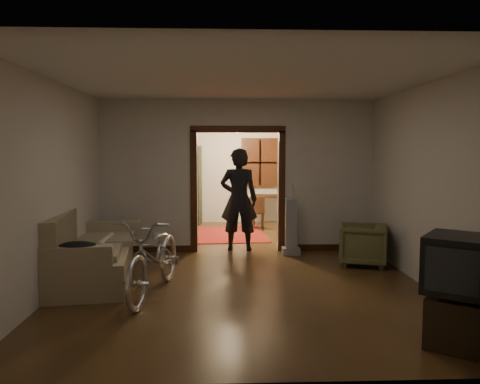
{
  "coord_description": "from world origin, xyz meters",
  "views": [
    {
      "loc": [
        -0.3,
        -7.88,
        1.89
      ],
      "look_at": [
        0.0,
        -0.3,
        1.2
      ],
      "focal_mm": 35.0,
      "sensor_mm": 36.0,
      "label": 1
    }
  ],
  "objects": [
    {
      "name": "far_window",
      "position": [
        0.7,
        4.21,
        1.55
      ],
      "size": [
        0.98,
        0.06,
        1.28
      ],
      "primitive_type": "cube",
      "color": "black",
      "rests_on": "wall_back"
    },
    {
      "name": "bicycle",
      "position": [
        -1.17,
        -1.87,
        0.52
      ],
      "size": [
        1.0,
        2.06,
        1.04
      ],
      "primitive_type": "imported",
      "rotation": [
        0.0,
        0.0,
        -0.17
      ],
      "color": "silver",
      "rests_on": "floor"
    },
    {
      "name": "tv_stand",
      "position": [
        1.94,
        -3.62,
        0.25
      ],
      "size": [
        0.72,
        0.73,
        0.49
      ],
      "primitive_type": "cube",
      "rotation": [
        0.0,
        0.0,
        0.93
      ],
      "color": "black",
      "rests_on": "floor"
    },
    {
      "name": "desk_chair",
      "position": [
        0.53,
        3.1,
        0.4
      ],
      "size": [
        0.37,
        0.37,
        0.8
      ],
      "primitive_type": "cube",
      "rotation": [
        0.0,
        0.0,
        0.05
      ],
      "color": "black",
      "rests_on": "floor"
    },
    {
      "name": "wall_right",
      "position": [
        2.5,
        0.0,
        1.4
      ],
      "size": [
        0.02,
        8.5,
        2.8
      ],
      "primitive_type": "cube",
      "color": "beige",
      "rests_on": "floor"
    },
    {
      "name": "locker",
      "position": [
        -1.34,
        3.9,
        0.99
      ],
      "size": [
        1.07,
        0.7,
        1.98
      ],
      "primitive_type": "cube",
      "rotation": [
        0.0,
        0.0,
        -0.16
      ],
      "color": "#232D1B",
      "rests_on": "floor"
    },
    {
      "name": "door_casing",
      "position": [
        0.0,
        0.75,
        1.1
      ],
      "size": [
        1.74,
        0.2,
        2.32
      ],
      "primitive_type": "cube",
      "color": "#35190C",
      "rests_on": "floor"
    },
    {
      "name": "ceiling",
      "position": [
        0.0,
        0.0,
        2.8
      ],
      "size": [
        5.0,
        8.5,
        0.01
      ],
      "primitive_type": "cube",
      "color": "white",
      "rests_on": "floor"
    },
    {
      "name": "armchair",
      "position": [
        2.01,
        -0.41,
        0.34
      ],
      "size": [
        0.93,
        0.91,
        0.67
      ],
      "primitive_type": "imported",
      "rotation": [
        0.0,
        0.0,
        -1.88
      ],
      "color": "brown",
      "rests_on": "floor"
    },
    {
      "name": "partition_wall",
      "position": [
        0.0,
        0.75,
        1.4
      ],
      "size": [
        5.0,
        0.14,
        2.8
      ],
      "primitive_type": "cube",
      "color": "beige",
      "rests_on": "floor"
    },
    {
      "name": "sofa",
      "position": [
        -2.15,
        -1.16,
        0.51
      ],
      "size": [
        1.28,
        2.32,
        1.01
      ],
      "primitive_type": "cube",
      "rotation": [
        0.0,
        0.0,
        0.13
      ],
      "color": "#7B7152",
      "rests_on": "floor"
    },
    {
      "name": "vacuum",
      "position": [
        0.95,
        0.4,
        0.51
      ],
      "size": [
        0.37,
        0.32,
        1.02
      ],
      "primitive_type": "cube",
      "rotation": [
        0.0,
        0.0,
        -0.27
      ],
      "color": "gray",
      "rests_on": "floor"
    },
    {
      "name": "person",
      "position": [
        0.02,
        0.8,
        0.96
      ],
      "size": [
        0.75,
        0.54,
        1.92
      ],
      "primitive_type": "imported",
      "rotation": [
        0.0,
        0.0,
        3.02
      ],
      "color": "black",
      "rests_on": "floor"
    },
    {
      "name": "desk",
      "position": [
        0.95,
        3.85,
        0.36
      ],
      "size": [
        1.02,
        0.62,
        0.73
      ],
      "primitive_type": "cube",
      "rotation": [
        0.0,
        0.0,
        0.07
      ],
      "color": "black",
      "rests_on": "floor"
    },
    {
      "name": "wall_back",
      "position": [
        0.0,
        4.25,
        1.4
      ],
      "size": [
        5.0,
        0.02,
        2.8
      ],
      "primitive_type": "cube",
      "color": "beige",
      "rests_on": "floor"
    },
    {
      "name": "oriental_rug",
      "position": [
        -0.14,
        2.41,
        0.01
      ],
      "size": [
        1.7,
        2.16,
        0.02
      ],
      "primitive_type": "cube",
      "rotation": [
        0.0,
        0.0,
        0.06
      ],
      "color": "maroon",
      "rests_on": "floor"
    },
    {
      "name": "chandelier",
      "position": [
        0.0,
        2.5,
        2.35
      ],
      "size": [
        0.24,
        0.24,
        0.24
      ],
      "primitive_type": "sphere",
      "color": "#FFE0A5",
      "rests_on": "ceiling"
    },
    {
      "name": "wall_left",
      "position": [
        -2.5,
        0.0,
        1.4
      ],
      "size": [
        0.02,
        8.5,
        2.8
      ],
      "primitive_type": "cube",
      "color": "beige",
      "rests_on": "floor"
    },
    {
      "name": "light_switch",
      "position": [
        1.05,
        0.68,
        1.25
      ],
      "size": [
        0.08,
        0.01,
        0.12
      ],
      "primitive_type": "cube",
      "color": "silver",
      "rests_on": "partition_wall"
    },
    {
      "name": "crt_tv",
      "position": [
        1.94,
        -3.62,
        0.81
      ],
      "size": [
        0.83,
        0.84,
        0.54
      ],
      "primitive_type": "cube",
      "rotation": [
        0.0,
        0.0,
        0.93
      ],
      "color": "black",
      "rests_on": "tv_stand"
    },
    {
      "name": "floor",
      "position": [
        0.0,
        0.0,
        0.0
      ],
      "size": [
        5.0,
        8.5,
        0.01
      ],
      "primitive_type": "cube",
      "color": "#352211",
      "rests_on": "ground"
    },
    {
      "name": "jacket",
      "position": [
        -2.1,
        -2.07,
        0.68
      ],
      "size": [
        0.5,
        0.37,
        0.14
      ],
      "primitive_type": "ellipsoid",
      "color": "black",
      "rests_on": "sofa"
    },
    {
      "name": "globe",
      "position": [
        -1.34,
        3.9,
        1.94
      ],
      "size": [
        0.25,
        0.25,
        0.25
      ],
      "primitive_type": "sphere",
      "color": "#1E5972",
      "rests_on": "locker"
    },
    {
      "name": "rolled_paper",
      "position": [
        -2.05,
        -0.86,
        0.53
      ],
      "size": [
        0.1,
        0.78,
        0.1
      ],
      "primitive_type": "cylinder",
      "rotation": [
        1.57,
        0.0,
        0.0
      ],
      "color": "beige",
      "rests_on": "sofa"
    }
  ]
}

